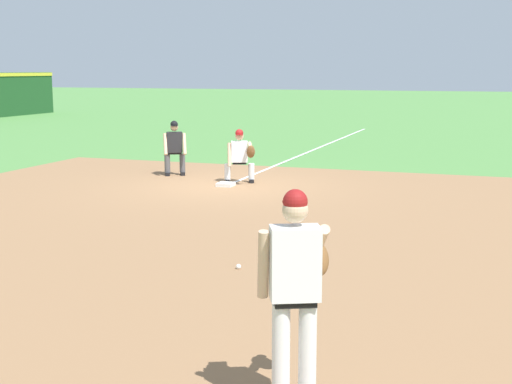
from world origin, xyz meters
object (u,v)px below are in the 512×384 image
Objects in this scene: first_base_bag at (226,184)px; first_baseman at (240,154)px; baseball at (238,267)px; umpire at (175,146)px; pitcher at (296,286)px.

first_baseman is at bearing -15.68° from first_base_bag.
first_base_bag is 7.26m from baseball.
umpire reaches higher than first_base_bag.
baseball is 0.04× the size of pitcher.
pitcher reaches higher than baseball.
first_base_bag is 0.26× the size of umpire.
pitcher is 13.45m from umpire.
first_base_bag is 0.91m from first_baseman.
pitcher is (-3.75, -1.93, 1.02)m from baseball.
first_base_bag reaches higher than baseball.
baseball is 0.06× the size of first_baseman.
first_base_bag is at bearing 24.69° from pitcher.
umpire is (0.64, 2.10, 0.06)m from first_baseman.
pitcher is at bearing -155.31° from first_base_bag.
pitcher is 11.94m from first_baseman.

